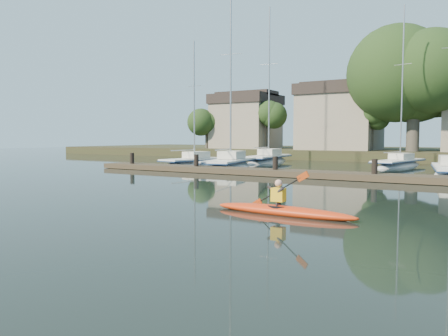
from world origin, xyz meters
The scene contains 8 objects.
ground centered at (0.00, 0.00, 0.00)m, with size 160.00×160.00×0.00m, color black.
kayak centered at (2.93, 1.54, 0.18)m, with size 4.78×1.10×1.52m.
dock centered at (0.00, 14.00, 0.20)m, with size 34.00×2.00×1.80m.
sailboat_0 centered at (-13.01, 19.23, -0.19)m, with size 3.12×7.59×11.69m.
sailboat_1 centered at (-8.91, 18.40, -0.21)m, with size 4.18×9.58×15.22m.
sailboat_5 centered at (-9.68, 26.88, -0.20)m, with size 2.99×9.81×16.01m.
sailboat_6 centered at (2.08, 27.25, -0.17)m, with size 3.62×9.17×14.26m.
shore centered at (1.61, 40.29, 3.23)m, with size 90.00×25.25×12.75m.
Camera 1 is at (8.35, -10.89, 2.41)m, focal length 35.00 mm.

